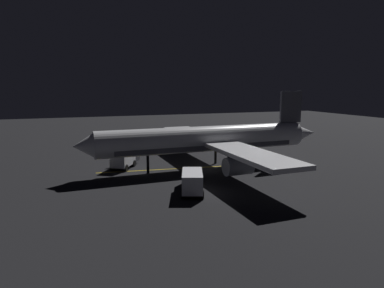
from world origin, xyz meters
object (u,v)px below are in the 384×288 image
(traffic_cone_near_left, at_px, (189,168))
(traffic_cone_near_right, at_px, (122,160))
(baggage_truck, at_px, (125,159))
(ground_crew_worker, at_px, (114,161))
(catering_truck, at_px, (192,181))
(airliner, at_px, (210,140))

(traffic_cone_near_left, distance_m, traffic_cone_near_right, 11.01)
(baggage_truck, distance_m, ground_crew_worker, 1.72)
(catering_truck, bearing_deg, traffic_cone_near_right, 15.64)
(baggage_truck, distance_m, traffic_cone_near_right, 3.65)
(airliner, relative_size, traffic_cone_near_right, 64.99)
(traffic_cone_near_right, bearing_deg, airliner, -125.35)
(catering_truck, relative_size, ground_crew_worker, 3.81)
(airliner, xyz_separation_m, ground_crew_worker, (5.09, 12.48, -3.01))
(catering_truck, xyz_separation_m, traffic_cone_near_left, (9.38, -2.92, -0.98))
(ground_crew_worker, xyz_separation_m, traffic_cone_near_left, (-5.21, -9.34, -0.64))
(catering_truck, relative_size, traffic_cone_near_right, 12.07)
(ground_crew_worker, height_order, traffic_cone_near_right, ground_crew_worker)
(traffic_cone_near_left, bearing_deg, baggage_truck, 61.33)
(catering_truck, bearing_deg, airliner, -32.53)
(traffic_cone_near_left, xyz_separation_m, traffic_cone_near_right, (7.83, 7.74, 0.00))
(ground_crew_worker, distance_m, traffic_cone_near_right, 3.14)
(ground_crew_worker, bearing_deg, traffic_cone_near_right, -31.40)
(ground_crew_worker, bearing_deg, baggage_truck, -121.76)
(traffic_cone_near_right, bearing_deg, baggage_truck, 177.19)
(baggage_truck, height_order, traffic_cone_near_right, baggage_truck)
(traffic_cone_near_right, bearing_deg, catering_truck, -164.36)
(ground_crew_worker, height_order, traffic_cone_near_left, ground_crew_worker)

